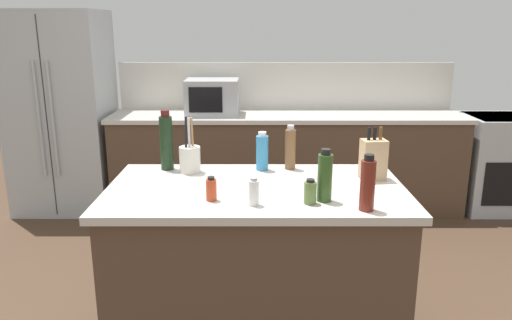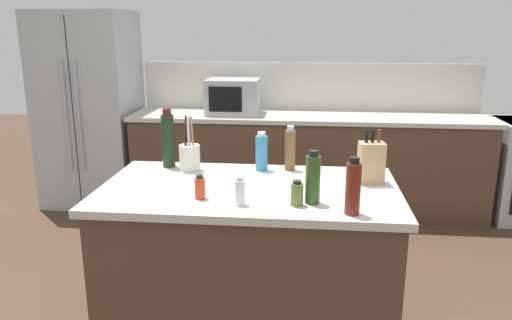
% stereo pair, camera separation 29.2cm
% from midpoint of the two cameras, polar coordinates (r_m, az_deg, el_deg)
% --- Properties ---
extents(back_counter_run, '(3.34, 0.66, 0.94)m').
position_cam_midpoint_polar(back_counter_run, '(4.84, 7.56, -0.35)').
color(back_counter_run, '#4C3828').
rests_on(back_counter_run, ground_plane).
extents(wall_backsplash, '(3.30, 0.03, 0.46)m').
position_cam_midpoint_polar(wall_backsplash, '(5.02, 7.75, 8.33)').
color(wall_backsplash, beige).
rests_on(wall_backsplash, back_counter_run).
extents(kitchen_island, '(1.55, 0.87, 0.94)m').
position_cam_midpoint_polar(kitchen_island, '(2.78, 2.31, -12.30)').
color(kitchen_island, '#4C3828').
rests_on(kitchen_island, ground_plane).
extents(refrigerator, '(0.89, 0.75, 1.89)m').
position_cam_midpoint_polar(refrigerator, '(5.19, -16.94, 5.53)').
color(refrigerator, '#ADB2B7').
rests_on(refrigerator, ground_plane).
extents(microwave, '(0.49, 0.39, 0.33)m').
position_cam_midpoint_polar(microwave, '(4.74, -0.86, 7.27)').
color(microwave, '#ADB2B7').
rests_on(microwave, back_counter_run).
extents(knife_block, '(0.14, 0.12, 0.29)m').
position_cam_midpoint_polar(knife_block, '(2.74, 16.03, -0.29)').
color(knife_block, tan).
rests_on(knife_block, kitchen_island).
extents(utensil_crock, '(0.12, 0.12, 0.32)m').
position_cam_midpoint_polar(utensil_crock, '(2.88, -4.73, 0.36)').
color(utensil_crock, beige).
rests_on(utensil_crock, kitchen_island).
extents(vinegar_bottle, '(0.07, 0.07, 0.26)m').
position_cam_midpoint_polar(vinegar_bottle, '(2.27, 14.70, -3.13)').
color(vinegar_bottle, maroon).
rests_on(vinegar_bottle, kitchen_island).
extents(olive_oil_bottle, '(0.07, 0.07, 0.26)m').
position_cam_midpoint_polar(olive_oil_bottle, '(2.36, 10.05, -2.17)').
color(olive_oil_bottle, '#2D4C1E').
rests_on(olive_oil_bottle, kitchen_island).
extents(salt_shaker, '(0.05, 0.05, 0.13)m').
position_cam_midpoint_polar(salt_shaker, '(2.32, 1.75, -3.73)').
color(salt_shaker, silver).
rests_on(salt_shaker, kitchen_island).
extents(spice_jar_oregano, '(0.06, 0.06, 0.12)m').
position_cam_midpoint_polar(spice_jar_oregano, '(2.34, 8.28, -3.91)').
color(spice_jar_oregano, '#567038').
rests_on(spice_jar_oregano, kitchen_island).
extents(wine_bottle, '(0.07, 0.07, 0.35)m').
position_cam_midpoint_polar(wine_bottle, '(2.95, -7.24, 2.28)').
color(wine_bottle, black).
rests_on(wine_bottle, kitchen_island).
extents(dish_soap_bottle, '(0.07, 0.07, 0.23)m').
position_cam_midpoint_polar(dish_soap_bottle, '(2.87, 3.56, 0.85)').
color(dish_soap_bottle, '#3384BC').
rests_on(dish_soap_bottle, kitchen_island).
extents(spice_jar_paprika, '(0.05, 0.05, 0.12)m').
position_cam_midpoint_polar(spice_jar_paprika, '(2.41, -2.99, -3.24)').
color(spice_jar_paprika, '#B73D1E').
rests_on(spice_jar_paprika, kitchen_island).
extents(pepper_grinder, '(0.06, 0.06, 0.26)m').
position_cam_midpoint_polar(pepper_grinder, '(2.89, 6.83, 1.18)').
color(pepper_grinder, brown).
rests_on(pepper_grinder, kitchen_island).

